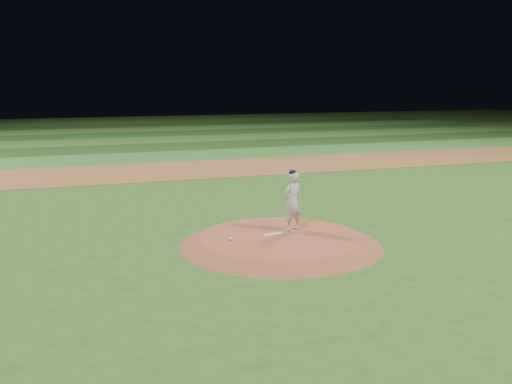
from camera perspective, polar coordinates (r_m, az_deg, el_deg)
ground at (r=15.56m, az=2.46°, el=-5.31°), size 120.00×120.00×0.00m
infield_dirt_band at (r=28.74m, az=-8.00°, el=2.17°), size 70.00×6.00×0.02m
outfield_stripe_0 at (r=34.10m, az=-9.86°, el=3.49°), size 70.00×5.00×0.02m
outfield_stripe_1 at (r=39.00m, az=-11.10°, el=4.37°), size 70.00×5.00×0.02m
outfield_stripe_2 at (r=43.93m, az=-12.08°, el=5.05°), size 70.00×5.00×0.02m
outfield_stripe_3 at (r=48.87m, az=-12.85°, el=5.60°), size 70.00×5.00×0.02m
outfield_stripe_4 at (r=53.82m, az=-13.49°, el=6.04°), size 70.00×5.00×0.02m
outfield_stripe_5 at (r=58.78m, az=-14.02°, el=6.41°), size 70.00×5.00×0.02m
pitchers_mound at (r=15.53m, az=2.47°, el=-4.86°), size 5.50×5.50×0.25m
pitching_rubber at (r=15.61m, az=1.68°, el=-4.24°), size 0.60×0.25×0.03m
rosin_bag at (r=15.11m, az=-2.49°, el=-4.69°), size 0.12×0.12×0.07m
pitcher_on_mound at (r=15.89m, az=3.67°, el=-0.89°), size 0.70×0.57×1.73m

